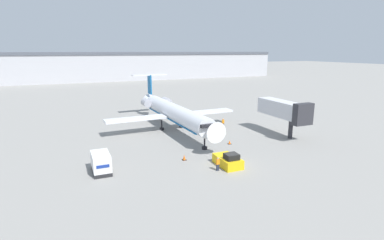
{
  "coord_description": "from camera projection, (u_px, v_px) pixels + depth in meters",
  "views": [
    {
      "loc": [
        -18.31,
        -30.1,
        14.03
      ],
      "look_at": [
        0.0,
        12.26,
        3.33
      ],
      "focal_mm": 28.0,
      "sensor_mm": 36.0,
      "label": 1
    }
  ],
  "objects": [
    {
      "name": "ground_plane",
      "position": [
        231.0,
        167.0,
        37.16
      ],
      "size": [
        600.0,
        600.0,
        0.0
      ],
      "primitive_type": "plane",
      "color": "gray"
    },
    {
      "name": "terminal_building",
      "position": [
        103.0,
        66.0,
        142.94
      ],
      "size": [
        180.0,
        16.8,
        13.41
      ],
      "color": "#B2B2B7",
      "rests_on": "ground"
    },
    {
      "name": "airplane_main",
      "position": [
        173.0,
        112.0,
        53.55
      ],
      "size": [
        24.19,
        30.23,
        9.08
      ],
      "color": "silver",
      "rests_on": "ground"
    },
    {
      "name": "pushback_tug",
      "position": [
        228.0,
        161.0,
        37.25
      ],
      "size": [
        2.29,
        4.12,
        1.85
      ],
      "color": "yellow",
      "rests_on": "ground"
    },
    {
      "name": "luggage_cart",
      "position": [
        101.0,
        163.0,
        35.14
      ],
      "size": [
        2.02,
        3.69,
        2.35
      ],
      "color": "#232326",
      "rests_on": "ground"
    },
    {
      "name": "worker_near_tug",
      "position": [
        218.0,
        164.0,
        35.71
      ],
      "size": [
        0.4,
        0.24,
        1.67
      ],
      "color": "#232838",
      "rests_on": "ground"
    },
    {
      "name": "worker_by_wing",
      "position": [
        223.0,
        123.0,
        55.56
      ],
      "size": [
        0.4,
        0.25,
        1.82
      ],
      "color": "#232838",
      "rests_on": "ground"
    },
    {
      "name": "traffic_cone_left",
      "position": [
        184.0,
        158.0,
        39.27
      ],
      "size": [
        0.52,
        0.52,
        0.74
      ],
      "color": "black",
      "rests_on": "ground"
    },
    {
      "name": "traffic_cone_right",
      "position": [
        230.0,
        142.0,
        46.07
      ],
      "size": [
        0.53,
        0.53,
        0.6
      ],
      "color": "black",
      "rests_on": "ground"
    },
    {
      "name": "jet_bridge",
      "position": [
        284.0,
        110.0,
        49.87
      ],
      "size": [
        3.2,
        10.52,
        6.19
      ],
      "color": "#2D2D33",
      "rests_on": "ground"
    }
  ]
}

